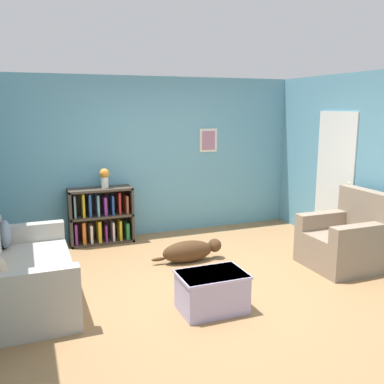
% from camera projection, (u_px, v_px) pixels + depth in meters
% --- Properties ---
extents(ground_plane, '(14.00, 14.00, 0.00)m').
position_uv_depth(ground_plane, '(204.00, 281.00, 5.29)').
color(ground_plane, '#997047').
extents(wall_back, '(5.60, 0.13, 2.60)m').
position_uv_depth(wall_back, '(152.00, 157.00, 7.09)').
color(wall_back, '#609EB7').
rests_on(wall_back, ground_plane).
extents(wall_right, '(0.16, 5.00, 2.60)m').
position_uv_depth(wall_right, '(372.00, 167.00, 5.96)').
color(wall_right, '#609EB7').
rests_on(wall_right, ground_plane).
extents(couch, '(0.90, 1.84, 0.79)m').
position_uv_depth(couch, '(25.00, 276.00, 4.68)').
color(couch, '#ADA89E').
rests_on(couch, ground_plane).
extents(bookshelf, '(0.98, 0.36, 0.88)m').
position_uv_depth(bookshelf, '(101.00, 217.00, 6.72)').
color(bookshelf, '#42382D').
rests_on(bookshelf, ground_plane).
extents(recliner_chair, '(0.91, 0.89, 1.02)m').
position_uv_depth(recliner_chair, '(346.00, 240.00, 5.73)').
color(recliner_chair, gray).
rests_on(recliner_chair, ground_plane).
extents(coffee_table, '(0.70, 0.49, 0.42)m').
position_uv_depth(coffee_table, '(212.00, 291.00, 4.49)').
color(coffee_table, '#ADA3CC').
rests_on(coffee_table, ground_plane).
extents(dog, '(1.02, 0.27, 0.30)m').
position_uv_depth(dog, '(190.00, 251.00, 5.93)').
color(dog, '#472D19').
rests_on(dog, ground_plane).
extents(vase, '(0.15, 0.15, 0.30)m').
position_uv_depth(vase, '(105.00, 177.00, 6.61)').
color(vase, silver).
rests_on(vase, bookshelf).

